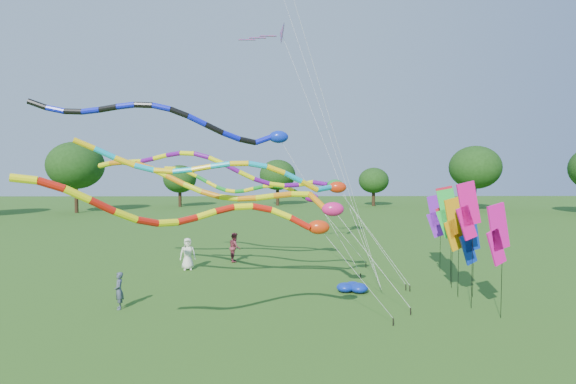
{
  "coord_description": "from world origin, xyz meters",
  "views": [
    {
      "loc": [
        -2.08,
        -17.88,
        5.96
      ],
      "look_at": [
        -1.81,
        4.24,
        4.8
      ],
      "focal_mm": 30.0,
      "sensor_mm": 36.0,
      "label": 1
    }
  ],
  "objects_px": {
    "tube_kite_red": "(223,215)",
    "person_b": "(119,291)",
    "tube_kite_orange": "(237,190)",
    "person_a": "(188,254)",
    "person_c": "(235,247)",
    "blue_nylon_heap": "(350,290)"
  },
  "relations": [
    {
      "from": "person_a",
      "to": "person_b",
      "type": "relative_size",
      "value": 1.19
    },
    {
      "from": "blue_nylon_heap",
      "to": "person_c",
      "type": "height_order",
      "value": "person_c"
    },
    {
      "from": "tube_kite_red",
      "to": "person_b",
      "type": "relative_size",
      "value": 7.07
    },
    {
      "from": "tube_kite_red",
      "to": "person_b",
      "type": "bearing_deg",
      "value": 113.02
    },
    {
      "from": "person_c",
      "to": "person_a",
      "type": "bearing_deg",
      "value": 124.99
    },
    {
      "from": "blue_nylon_heap",
      "to": "person_b",
      "type": "bearing_deg",
      "value": -167.51
    },
    {
      "from": "tube_kite_red",
      "to": "person_b",
      "type": "xyz_separation_m",
      "value": [
        -4.96,
        4.78,
        -3.65
      ]
    },
    {
      "from": "person_c",
      "to": "tube_kite_red",
      "type": "bearing_deg",
      "value": 176.12
    },
    {
      "from": "tube_kite_orange",
      "to": "blue_nylon_heap",
      "type": "bearing_deg",
      "value": 25.37
    },
    {
      "from": "tube_kite_red",
      "to": "blue_nylon_heap",
      "type": "distance_m",
      "value": 9.62
    },
    {
      "from": "person_c",
      "to": "person_b",
      "type": "bearing_deg",
      "value": 150.85
    },
    {
      "from": "tube_kite_red",
      "to": "person_a",
      "type": "bearing_deg",
      "value": 83.08
    },
    {
      "from": "tube_kite_orange",
      "to": "person_c",
      "type": "xyz_separation_m",
      "value": [
        -0.91,
        8.12,
        -3.99
      ]
    },
    {
      "from": "tube_kite_orange",
      "to": "person_c",
      "type": "bearing_deg",
      "value": 118.42
    },
    {
      "from": "tube_kite_orange",
      "to": "person_b",
      "type": "height_order",
      "value": "tube_kite_orange"
    },
    {
      "from": "person_a",
      "to": "person_c",
      "type": "relative_size",
      "value": 1.01
    },
    {
      "from": "person_b",
      "to": "person_c",
      "type": "distance_m",
      "value": 10.75
    },
    {
      "from": "tube_kite_orange",
      "to": "person_c",
      "type": "height_order",
      "value": "tube_kite_orange"
    },
    {
      "from": "tube_kite_red",
      "to": "blue_nylon_heap",
      "type": "relative_size",
      "value": 7.39
    },
    {
      "from": "tube_kite_red",
      "to": "tube_kite_orange",
      "type": "bearing_deg",
      "value": 68.61
    },
    {
      "from": "blue_nylon_heap",
      "to": "tube_kite_red",
      "type": "bearing_deg",
      "value": -125.86
    },
    {
      "from": "tube_kite_orange",
      "to": "person_a",
      "type": "distance_m",
      "value": 7.8
    }
  ]
}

